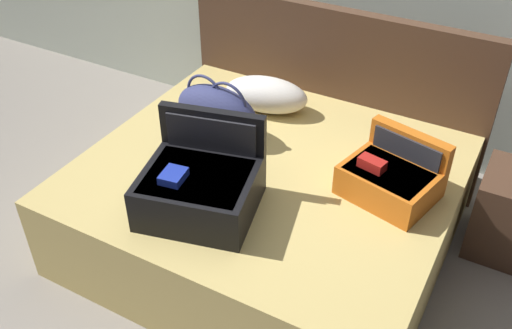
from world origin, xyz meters
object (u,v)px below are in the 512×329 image
object	(u,v)px
duffel_bag	(217,111)
hard_case_medium	(391,177)
pillow_near_headboard	(266,95)
hard_case_large	(200,186)
bed	(267,205)

from	to	relation	value
duffel_bag	hard_case_medium	bearing A→B (deg)	-2.50
hard_case_medium	duffel_bag	size ratio (longest dim) A/B	0.94
duffel_bag	pillow_near_headboard	world-z (taller)	duffel_bag
hard_case_large	pillow_near_headboard	distance (m)	0.94
bed	hard_case_large	size ratio (longest dim) A/B	3.07
hard_case_large	duffel_bag	world-z (taller)	hard_case_large
hard_case_medium	bed	bearing A→B (deg)	-157.08
bed	pillow_near_headboard	xyz separation A→B (m)	(-0.28, 0.50, 0.35)
bed	hard_case_large	world-z (taller)	hard_case_large
bed	hard_case_medium	world-z (taller)	hard_case_medium
hard_case_medium	pillow_near_headboard	size ratio (longest dim) A/B	0.98
bed	hard_case_medium	bearing A→B (deg)	9.10
hard_case_large	pillow_near_headboard	world-z (taller)	hard_case_large
pillow_near_headboard	bed	bearing A→B (deg)	-61.15
duffel_bag	hard_case_large	bearing A→B (deg)	-64.95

